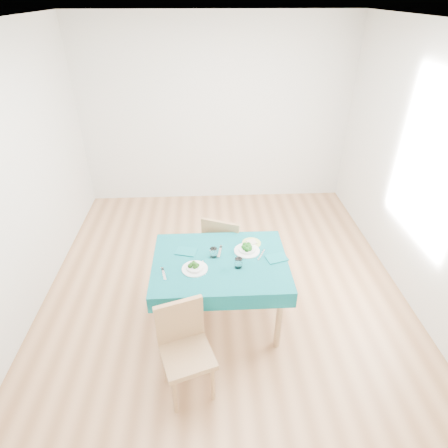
{
  "coord_description": "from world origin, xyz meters",
  "views": [
    {
      "loc": [
        -0.17,
        -3.27,
        2.91
      ],
      "look_at": [
        0.0,
        0.0,
        0.85
      ],
      "focal_mm": 30.0,
      "sensor_mm": 36.0,
      "label": 1
    }
  ],
  "objects_px": {
    "chair_near": "(187,350)",
    "chair_far": "(226,237)",
    "side_plate": "(252,243)",
    "bowl_near": "(195,266)",
    "bowl_far": "(247,248)",
    "table": "(220,291)"
  },
  "relations": [
    {
      "from": "side_plate",
      "to": "table",
      "type": "bearing_deg",
      "value": -140.67
    },
    {
      "from": "bowl_near",
      "to": "table",
      "type": "bearing_deg",
      "value": 25.59
    },
    {
      "from": "bowl_near",
      "to": "side_plate",
      "type": "height_order",
      "value": "bowl_near"
    },
    {
      "from": "table",
      "to": "side_plate",
      "type": "bearing_deg",
      "value": 39.33
    },
    {
      "from": "chair_near",
      "to": "chair_far",
      "type": "bearing_deg",
      "value": 57.15
    },
    {
      "from": "bowl_far",
      "to": "bowl_near",
      "type": "bearing_deg",
      "value": -153.33
    },
    {
      "from": "chair_far",
      "to": "bowl_near",
      "type": "xyz_separation_m",
      "value": [
        -0.33,
        -0.84,
        0.27
      ]
    },
    {
      "from": "chair_near",
      "to": "side_plate",
      "type": "bearing_deg",
      "value": 41.16
    },
    {
      "from": "table",
      "to": "bowl_near",
      "type": "distance_m",
      "value": 0.49
    },
    {
      "from": "table",
      "to": "side_plate",
      "type": "relative_size",
      "value": 6.71
    },
    {
      "from": "chair_near",
      "to": "bowl_near",
      "type": "distance_m",
      "value": 0.74
    },
    {
      "from": "chair_far",
      "to": "table",
      "type": "bearing_deg",
      "value": 104.67
    },
    {
      "from": "chair_near",
      "to": "bowl_near",
      "type": "bearing_deg",
      "value": 66.27
    },
    {
      "from": "side_plate",
      "to": "bowl_near",
      "type": "bearing_deg",
      "value": -145.91
    },
    {
      "from": "table",
      "to": "side_plate",
      "type": "height_order",
      "value": "side_plate"
    },
    {
      "from": "chair_near",
      "to": "chair_far",
      "type": "xyz_separation_m",
      "value": [
        0.4,
        1.52,
        0.03
      ]
    },
    {
      "from": "bowl_near",
      "to": "bowl_far",
      "type": "height_order",
      "value": "bowl_far"
    },
    {
      "from": "chair_near",
      "to": "chair_far",
      "type": "distance_m",
      "value": 1.57
    },
    {
      "from": "chair_near",
      "to": "side_plate",
      "type": "xyz_separation_m",
      "value": [
        0.63,
        1.05,
        0.27
      ]
    },
    {
      "from": "chair_far",
      "to": "bowl_far",
      "type": "xyz_separation_m",
      "value": [
        0.17,
        -0.59,
        0.27
      ]
    },
    {
      "from": "bowl_near",
      "to": "bowl_far",
      "type": "xyz_separation_m",
      "value": [
        0.5,
        0.25,
        0.0
      ]
    },
    {
      "from": "table",
      "to": "chair_far",
      "type": "distance_m",
      "value": 0.75
    }
  ]
}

